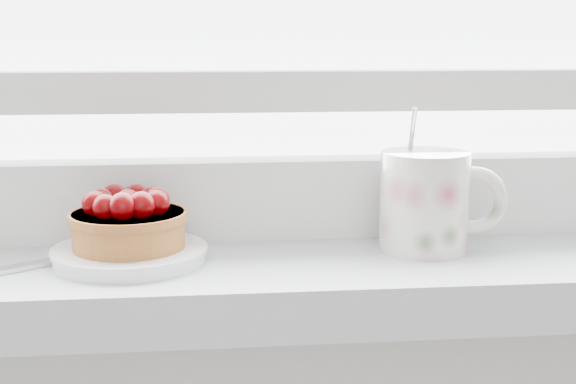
{
  "coord_description": "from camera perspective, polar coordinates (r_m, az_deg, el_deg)",
  "views": [
    {
      "loc": [
        -0.02,
        1.26,
        1.12
      ],
      "look_at": [
        0.05,
        1.88,
        1.0
      ],
      "focal_mm": 50.0,
      "sensor_mm": 36.0,
      "label": 1
    }
  ],
  "objects": [
    {
      "name": "saucer",
      "position": [
        0.65,
        -11.19,
        -4.39
      ],
      "size": [
        0.12,
        0.12,
        0.01
      ],
      "primitive_type": "cylinder",
      "color": "white",
      "rests_on": "windowsill"
    },
    {
      "name": "raspberry_tart",
      "position": [
        0.65,
        -11.27,
        -2.03
      ],
      "size": [
        0.09,
        0.09,
        0.05
      ],
      "color": "brown",
      "rests_on": "saucer"
    },
    {
      "name": "floral_mug",
      "position": [
        0.68,
        9.91,
        -0.52
      ],
      "size": [
        0.11,
        0.09,
        0.12
      ],
      "color": "silver",
      "rests_on": "windowsill"
    },
    {
      "name": "fork",
      "position": [
        0.66,
        -17.91,
        -4.99
      ],
      "size": [
        0.19,
        0.14,
        0.0
      ],
      "color": "silver",
      "rests_on": "windowsill"
    }
  ]
}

